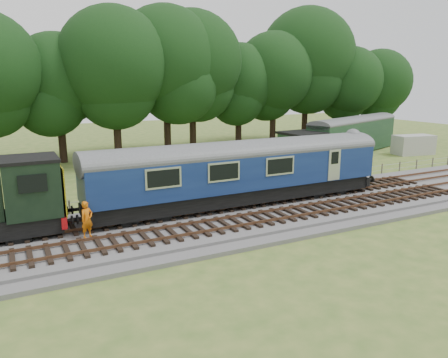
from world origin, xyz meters
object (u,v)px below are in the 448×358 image
dmu_railcar (241,167)px  caravan (413,145)px  worker (87,220)px  parked_coach (354,133)px

dmu_railcar → caravan: dmu_railcar is taller
dmu_railcar → worker: (-9.07, -1.63, -1.38)m
worker → parked_coach: size_ratio=0.12×
parked_coach → dmu_railcar: bearing=-168.6°
parked_coach → caravan: bearing=-57.3°
worker → caravan: (34.67, 10.85, -0.23)m
caravan → parked_coach: bearing=153.0°
dmu_railcar → worker: dmu_railcar is taller
dmu_railcar → worker: 9.32m
worker → parked_coach: (29.85, 14.46, 0.88)m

